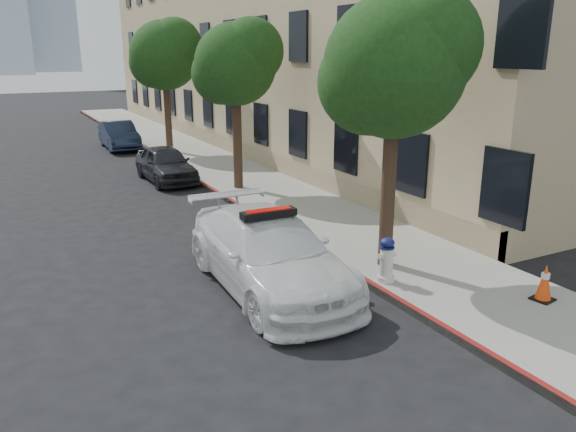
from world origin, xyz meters
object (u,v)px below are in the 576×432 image
at_px(fire_hydrant, 387,260).
at_px(traffic_cone, 545,282).
at_px(police_car, 269,253).
at_px(parked_car_mid, 166,164).
at_px(parked_car_far, 119,135).

height_order(fire_hydrant, traffic_cone, fire_hydrant).
xyz_separation_m(police_car, parked_car_mid, (0.89, 10.34, -0.11)).
bearing_deg(fire_hydrant, police_car, 152.37).
bearing_deg(parked_car_far, traffic_cone, -80.52).
bearing_deg(traffic_cone, parked_car_mid, 103.18).
xyz_separation_m(police_car, fire_hydrant, (2.04, -1.09, -0.15)).
relative_size(fire_hydrant, traffic_cone, 1.29).
relative_size(parked_car_far, traffic_cone, 5.65).
bearing_deg(fire_hydrant, parked_car_mid, 96.26).
bearing_deg(traffic_cone, fire_hydrant, 134.26).
bearing_deg(parked_car_mid, police_car, -96.11).
distance_m(parked_car_mid, parked_car_far, 7.99).
relative_size(police_car, traffic_cone, 7.40).
bearing_deg(police_car, parked_car_mid, 86.98).
relative_size(police_car, parked_car_mid, 1.38).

